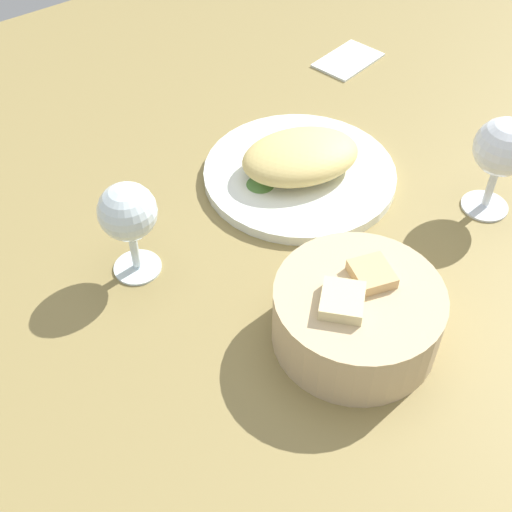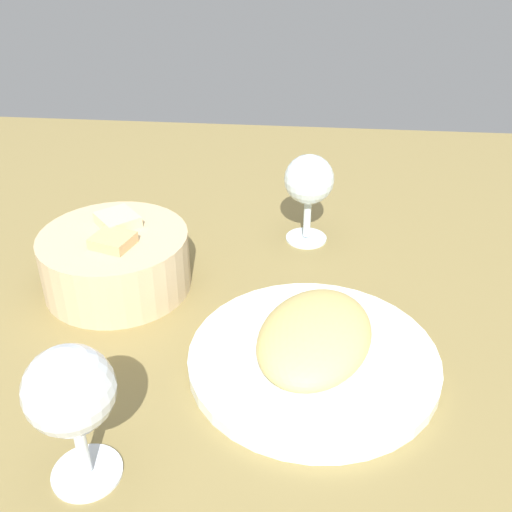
{
  "view_description": "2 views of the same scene",
  "coord_description": "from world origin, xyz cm",
  "px_view_note": "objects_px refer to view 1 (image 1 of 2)",
  "views": [
    {
      "loc": [
        46.29,
        48.62,
        59.14
      ],
      "look_at": [
        14.38,
        5.9,
        3.15
      ],
      "focal_mm": 47.88,
      "sensor_mm": 36.0,
      "label": 1
    },
    {
      "loc": [
        -48.74,
        -3.3,
        42.7
      ],
      "look_at": [
        10.4,
        2.36,
        5.87
      ],
      "focal_mm": 42.94,
      "sensor_mm": 36.0,
      "label": 2
    }
  ],
  "objects_px": {
    "bread_basket": "(357,314)",
    "folded_napkin": "(348,59)",
    "wine_glass_near": "(128,216)",
    "plate": "(300,174)",
    "wine_glass_far": "(502,151)"
  },
  "relations": [
    {
      "from": "plate",
      "to": "folded_napkin",
      "type": "height_order",
      "value": "plate"
    },
    {
      "from": "wine_glass_near",
      "to": "wine_glass_far",
      "type": "height_order",
      "value": "wine_glass_far"
    },
    {
      "from": "folded_napkin",
      "to": "plate",
      "type": "bearing_deg",
      "value": 24.79
    },
    {
      "from": "folded_napkin",
      "to": "wine_glass_near",
      "type": "bearing_deg",
      "value": 10.02
    },
    {
      "from": "bread_basket",
      "to": "wine_glass_far",
      "type": "relative_size",
      "value": 1.34
    },
    {
      "from": "plate",
      "to": "folded_napkin",
      "type": "relative_size",
      "value": 2.33
    },
    {
      "from": "wine_glass_near",
      "to": "folded_napkin",
      "type": "bearing_deg",
      "value": -158.9
    },
    {
      "from": "bread_basket",
      "to": "wine_glass_far",
      "type": "bearing_deg",
      "value": -169.22
    },
    {
      "from": "bread_basket",
      "to": "folded_napkin",
      "type": "height_order",
      "value": "bread_basket"
    },
    {
      "from": "wine_glass_near",
      "to": "plate",
      "type": "bearing_deg",
      "value": -176.97
    },
    {
      "from": "plate",
      "to": "bread_basket",
      "type": "bearing_deg",
      "value": 63.13
    },
    {
      "from": "wine_glass_far",
      "to": "folded_napkin",
      "type": "relative_size",
      "value": 1.2
    },
    {
      "from": "wine_glass_near",
      "to": "wine_glass_far",
      "type": "distance_m",
      "value": 0.45
    },
    {
      "from": "plate",
      "to": "wine_glass_far",
      "type": "xyz_separation_m",
      "value": [
        -0.15,
        0.19,
        0.08
      ]
    },
    {
      "from": "plate",
      "to": "wine_glass_near",
      "type": "bearing_deg",
      "value": 3.03
    }
  ]
}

